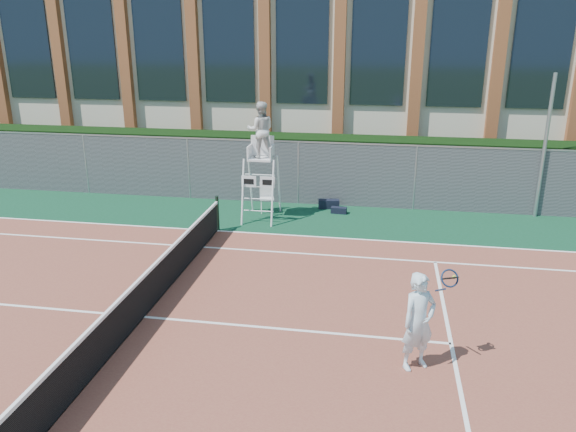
% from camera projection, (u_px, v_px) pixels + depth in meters
% --- Properties ---
extents(ground, '(120.00, 120.00, 0.00)m').
position_uv_depth(ground, '(144.00, 318.00, 12.04)').
color(ground, '#233814').
extents(apron, '(36.00, 20.00, 0.01)m').
position_uv_depth(apron, '(161.00, 297.00, 12.98)').
color(apron, '#0D3920').
rests_on(apron, ground).
extents(tennis_court, '(23.77, 10.97, 0.02)m').
position_uv_depth(tennis_court, '(144.00, 317.00, 12.04)').
color(tennis_court, brown).
rests_on(tennis_court, apron).
extents(tennis_net, '(0.10, 11.30, 1.10)m').
position_uv_depth(tennis_net, '(142.00, 296.00, 11.87)').
color(tennis_net, black).
rests_on(tennis_net, ground).
extents(fence, '(40.00, 0.06, 2.20)m').
position_uv_depth(fence, '(243.00, 171.00, 19.92)').
color(fence, '#595E60').
rests_on(fence, ground).
extents(hedge, '(40.00, 1.40, 2.20)m').
position_uv_depth(hedge, '(250.00, 164.00, 21.04)').
color(hedge, black).
rests_on(hedge, ground).
extents(building, '(45.00, 10.60, 8.22)m').
position_uv_depth(building, '(287.00, 66.00, 27.51)').
color(building, beige).
rests_on(building, ground).
extents(steel_pole, '(0.12, 0.12, 4.63)m').
position_uv_depth(steel_pole, '(545.00, 147.00, 17.85)').
color(steel_pole, '#9EA0A5').
rests_on(steel_pole, ground).
extents(umpire_chair, '(1.07, 1.64, 3.82)m').
position_uv_depth(umpire_chair, '(261.00, 133.00, 17.58)').
color(umpire_chair, white).
rests_on(umpire_chair, ground).
extents(plastic_chair, '(0.56, 0.56, 1.00)m').
position_uv_depth(plastic_chair, '(267.00, 194.00, 18.90)').
color(plastic_chair, silver).
rests_on(plastic_chair, apron).
extents(sports_bag_near, '(0.74, 0.39, 0.30)m').
position_uv_depth(sports_bag_near, '(329.00, 204.00, 19.35)').
color(sports_bag_near, black).
rests_on(sports_bag_near, apron).
extents(sports_bag_far, '(0.54, 0.26, 0.21)m').
position_uv_depth(sports_bag_far, '(339.00, 210.00, 18.83)').
color(sports_bag_far, black).
rests_on(sports_bag_far, apron).
extents(tennis_player, '(1.08, 0.83, 1.85)m').
position_uv_depth(tennis_player, '(419.00, 321.00, 9.98)').
color(tennis_player, silver).
rests_on(tennis_player, tennis_court).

